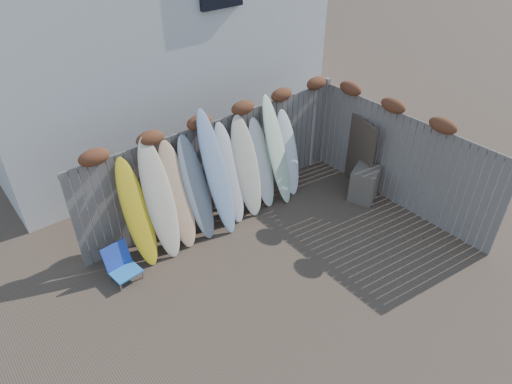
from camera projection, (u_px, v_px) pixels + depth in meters
ground at (297, 267)px, 8.23m from camera, size 80.00×80.00×0.00m
back_fence at (221, 157)px, 9.11m from camera, size 6.05×0.28×2.24m
right_fence at (400, 154)px, 9.26m from camera, size 0.28×4.40×2.24m
house at (133, 8)px, 10.79m from camera, size 8.50×5.50×6.33m
beach_chair at (121, 264)px, 7.89m from camera, size 0.53×0.56×0.63m
wooden_crate at (365, 184)px, 9.79m from camera, size 0.77×0.72×0.72m
lattice_panel at (359, 153)px, 10.00m from camera, size 0.36×1.02×1.58m
surfboard_0 at (137, 214)px, 7.89m from camera, size 0.49×0.72×2.00m
surfboard_1 at (160, 200)px, 8.04m from camera, size 0.56×0.81×2.22m
surfboard_2 at (178, 196)px, 8.29m from camera, size 0.55×0.74×2.03m
surfboard_3 at (196, 189)px, 8.48m from camera, size 0.56×0.77×2.04m
surfboard_4 at (217, 174)px, 8.54m from camera, size 0.54×0.88×2.42m
surfboard_5 at (229, 174)px, 8.90m from camera, size 0.49×0.73×2.02m
surfboard_6 at (247, 167)px, 9.08m from camera, size 0.59×0.76×2.05m
surfboard_7 at (261, 163)px, 9.36m from camera, size 0.48×0.67×1.87m
surfboard_8 at (277, 151)px, 9.38m from camera, size 0.53×0.84×2.28m
surfboard_9 at (288, 153)px, 9.75m from camera, size 0.54×0.70×1.83m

